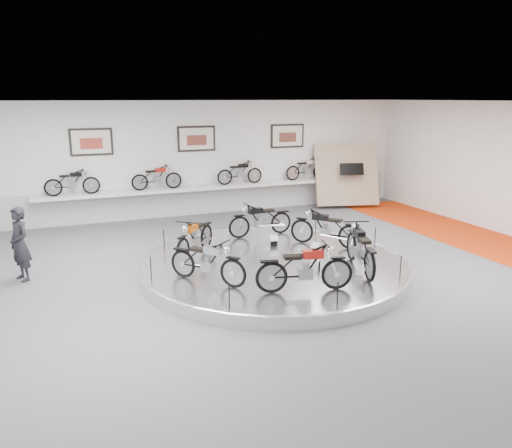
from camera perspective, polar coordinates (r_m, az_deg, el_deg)
name	(u,v)px	position (r m, az deg, el deg)	size (l,w,h in m)	color
floor	(278,276)	(11.83, 2.58, -5.99)	(16.00, 16.00, 0.00)	#505052
ceiling	(280,102)	(11.10, 2.82, 13.77)	(16.00, 16.00, 0.00)	white
wall_back	(197,159)	(17.82, -6.78, 7.42)	(16.00, 16.00, 0.00)	white
orange_carpet_strip	(495,245)	(15.78, 25.69, -2.19)	(2.40, 12.60, 0.01)	#B7310D
dado_band	(198,199)	(18.03, -6.63, 2.84)	(15.68, 0.04, 1.10)	#BCBCBA
display_platform	(273,266)	(12.03, 1.99, -4.87)	(6.40, 6.40, 0.30)	silver
platform_rim	(273,262)	(12.00, 2.00, -4.33)	(6.40, 6.40, 0.10)	#B2B2BA
shelf	(200,188)	(17.68, -6.43, 4.10)	(11.00, 0.55, 0.10)	silver
poster_left	(91,142)	(17.14, -18.31, 8.90)	(1.35, 0.06, 0.88)	beige
poster_center	(197,139)	(17.72, -6.81, 9.66)	(1.35, 0.06, 0.88)	beige
poster_right	(287,136)	(18.94, 3.61, 10.02)	(1.35, 0.06, 0.88)	beige
display_panel	(346,174)	(19.36, 10.30, 5.59)	(2.40, 0.12, 2.40)	tan
shelf_bike_a	(72,184)	(17.00, -20.26, 4.32)	(1.22, 0.42, 0.73)	black
shelf_bike_b	(157,179)	(17.28, -11.28, 5.08)	(1.22, 0.42, 0.73)	#9C160F
shelf_bike_c	(240,174)	(18.07, -1.86, 5.74)	(1.22, 0.42, 0.73)	black
shelf_bike_d	(306,170)	(19.15, 5.79, 6.16)	(1.22, 0.42, 0.73)	#B3B3B8
bike_a	(326,228)	(13.12, 7.97, -0.45)	(1.67, 0.59, 0.98)	black
bike_b	(260,219)	(13.97, 0.51, 0.53)	(1.61, 0.57, 0.95)	black
bike_c	(195,237)	(12.25, -7.00, -1.50)	(1.65, 0.58, 0.97)	#AE4907
bike_d	(207,261)	(10.50, -5.60, -4.25)	(1.59, 0.56, 0.94)	#B3B3B8
bike_e	(305,268)	(10.02, 5.59, -5.01)	(1.69, 0.60, 0.99)	#9C160F
bike_f	(361,248)	(11.41, 11.86, -2.70)	(1.78, 0.63, 1.04)	black
visitor	(20,244)	(12.54, -25.39, -2.09)	(0.63, 0.41, 1.72)	black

